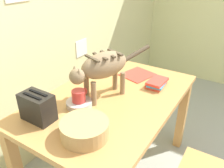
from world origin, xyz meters
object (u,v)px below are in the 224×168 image
at_px(coffee_mug, 79,96).
at_px(book_stack, 157,83).
at_px(saucer_bowl, 79,104).
at_px(cat, 103,67).
at_px(wicker_basket, 85,129).
at_px(dining_table, 112,107).
at_px(toaster, 37,107).
at_px(magazine, 138,75).

relative_size(coffee_mug, book_stack, 0.67).
distance_m(saucer_bowl, book_stack, 0.63).
bearing_deg(saucer_bowl, book_stack, -31.11).
relative_size(cat, wicker_basket, 2.41).
height_order(dining_table, toaster, toaster).
distance_m(saucer_bowl, wicker_basket, 0.31).
relative_size(saucer_bowl, book_stack, 0.89).
relative_size(book_stack, wicker_basket, 0.73).
xyz_separation_m(coffee_mug, wicker_basket, (-0.22, -0.22, -0.03)).
bearing_deg(magazine, cat, -169.95).
distance_m(coffee_mug, toaster, 0.27).
height_order(dining_table, magazine, magazine).
xyz_separation_m(cat, toaster, (-0.43, 0.18, -0.14)).
relative_size(saucer_bowl, coffee_mug, 1.33).
relative_size(cat, toaster, 3.20).
xyz_separation_m(saucer_bowl, book_stack, (0.54, -0.32, 0.01)).
distance_m(dining_table, toaster, 0.55).
relative_size(dining_table, wicker_basket, 4.99).
height_order(magazine, book_stack, book_stack).
relative_size(wicker_basket, toaster, 1.33).
distance_m(magazine, book_stack, 0.24).
distance_m(magazine, toaster, 0.92).
height_order(cat, saucer_bowl, cat).
bearing_deg(saucer_bowl, dining_table, -27.66).
height_order(magazine, toaster, toaster).
xyz_separation_m(magazine, toaster, (-0.88, 0.22, 0.08)).
relative_size(dining_table, book_stack, 6.82).
xyz_separation_m(saucer_bowl, wicker_basket, (-0.22, -0.22, 0.03)).
height_order(saucer_bowl, coffee_mug, coffee_mug).
relative_size(dining_table, magazine, 5.26).
xyz_separation_m(cat, magazine, (0.46, -0.04, -0.23)).
bearing_deg(magazine, coffee_mug, -174.53).
xyz_separation_m(coffee_mug, toaster, (-0.24, 0.11, 0.01)).
xyz_separation_m(dining_table, cat, (-0.04, 0.05, 0.32)).
relative_size(coffee_mug, wicker_basket, 0.49).
distance_m(cat, wicker_basket, 0.47).
bearing_deg(dining_table, magazine, 1.18).
height_order(cat, book_stack, cat).
height_order(magazine, wicker_basket, wicker_basket).
bearing_deg(dining_table, coffee_mug, 151.99).
distance_m(saucer_bowl, toaster, 0.28).
bearing_deg(dining_table, toaster, 153.65).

